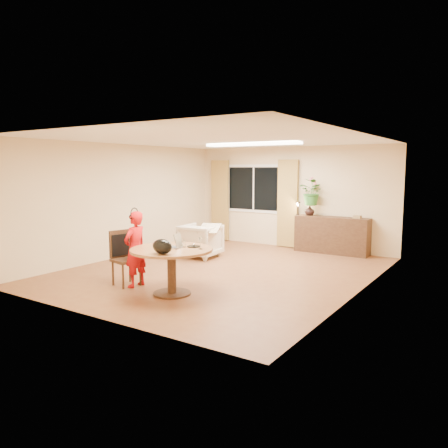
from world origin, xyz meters
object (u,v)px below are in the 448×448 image
object	(u,v)px
child	(135,249)
sideboard	(332,235)
dining_table	(172,258)
dining_chair	(126,258)
armchair	(201,241)

from	to	relation	value
child	sideboard	distance (m)	5.12
dining_table	child	world-z (taller)	child
dining_chair	armchair	distance (m)	2.73
child	armchair	distance (m)	2.73
dining_table	armchair	world-z (taller)	armchair
child	sideboard	size ratio (longest dim) A/B	0.74
dining_table	armchair	xyz separation A→B (m)	(-1.39, 2.69, -0.21)
dining_chair	child	size ratio (longest dim) A/B	0.73
dining_chair	sideboard	size ratio (longest dim) A/B	0.54
dining_table	sideboard	xyz separation A→B (m)	(0.98, 4.81, -0.15)
armchair	dining_table	bearing A→B (deg)	112.09
armchair	child	bearing A→B (deg)	96.50
dining_chair	child	bearing A→B (deg)	26.37
dining_chair	armchair	xyz separation A→B (m)	(-0.37, 2.70, -0.10)
dining_chair	sideboard	world-z (taller)	dining_chair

